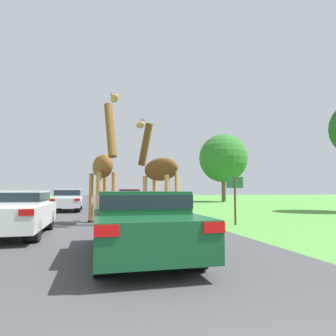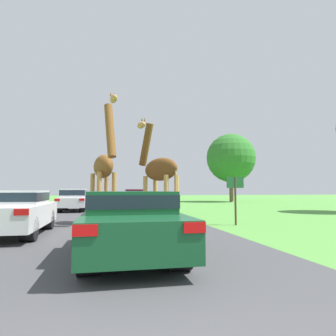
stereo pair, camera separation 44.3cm
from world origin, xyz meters
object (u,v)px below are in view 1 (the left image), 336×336
Objects in this scene: tree_left_edge at (223,158)px; giraffe_near_road at (158,171)px; car_lead_maroon at (140,221)px; car_queue_right at (68,199)px; car_queue_left at (129,197)px; car_far_ahead at (142,201)px; car_verge_right at (14,211)px; giraffe_companion at (104,166)px; sign_post at (235,191)px.

giraffe_near_road is at bearing -120.39° from tree_left_edge.
car_queue_right is (-2.59, 14.40, 0.06)m from car_lead_maroon.
car_queue_right is at bearing 100.19° from car_lead_maroon.
car_far_ahead is at bearing -90.67° from car_queue_left.
car_verge_right reaches higher than car_lead_maroon.
tree_left_edge is (14.56, 20.61, 2.83)m from giraffe_companion.
giraffe_companion is at bearing -125.22° from tree_left_edge.
giraffe_near_road is 2.41× the size of sign_post.
car_lead_maroon is 4.82m from car_verge_right.
car_verge_right is at bearing -172.03° from sign_post.
car_verge_right is at bearing 132.16° from car_lead_maroon.
car_queue_left is at bearing 89.33° from car_far_ahead.
giraffe_companion is 1.18× the size of car_verge_right.
car_queue_right is at bearing 86.58° from car_verge_right.
car_queue_left is at bearing 84.31° from car_lead_maroon.
car_queue_left is 15.91m from sign_post.
car_far_ahead is (-0.10, -8.33, -0.07)m from car_queue_left.
car_queue_left is (2.61, 14.25, -1.57)m from giraffe_companion.
giraffe_companion is (-2.14, 0.54, 0.19)m from giraffe_near_road.
giraffe_companion is at bearing -100.37° from car_queue_left.
tree_left_edge is at bearing 33.46° from giraffe_near_road.
sign_post is at bearing -81.15° from car_queue_left.
giraffe_companion is 2.69× the size of sign_post.
giraffe_companion is 6.35m from car_lead_maroon.
tree_left_edge is at bearing 36.66° from car_queue_right.
car_lead_maroon is 0.54× the size of tree_left_edge.
giraffe_near_road is at bearing 22.58° from car_verge_right.
giraffe_near_road reaches higher than car_queue_left.
car_queue_left is at bearing 72.59° from car_verge_right.
car_verge_right is at bearing -93.42° from car_queue_right.
car_lead_maroon is at bearing 81.50° from giraffe_companion.
sign_post reaches higher than car_queue_right.
car_lead_maroon is 12.19m from car_far_ahead.
car_lead_maroon is 30.49m from tree_left_edge.
giraffe_near_road is 5.39m from car_verge_right.
car_queue_left is 0.85× the size of car_far_ahead.
car_verge_right is at bearing -126.62° from tree_left_edge.
tree_left_edge is at bearing 50.65° from car_far_ahead.
car_lead_maroon is at bearing -95.69° from car_queue_left.
giraffe_companion is 6.64m from car_far_ahead.
car_queue_left is (2.03, 20.37, 0.04)m from car_lead_maroon.
sign_post reaches higher than car_verge_right.
tree_left_edge reaches higher than car_queue_right.
car_queue_right reaches higher than car_lead_maroon.
car_far_ahead is (4.52, -2.36, -0.09)m from car_queue_right.
car_verge_right is at bearing 176.43° from giraffe_near_road.
giraffe_companion is at bearing 163.88° from sign_post.
tree_left_edge is 4.27× the size of sign_post.
car_far_ahead is (2.51, 5.93, -1.64)m from giraffe_companion.
tree_left_edge is (12.04, 14.69, 4.47)m from car_far_ahead.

